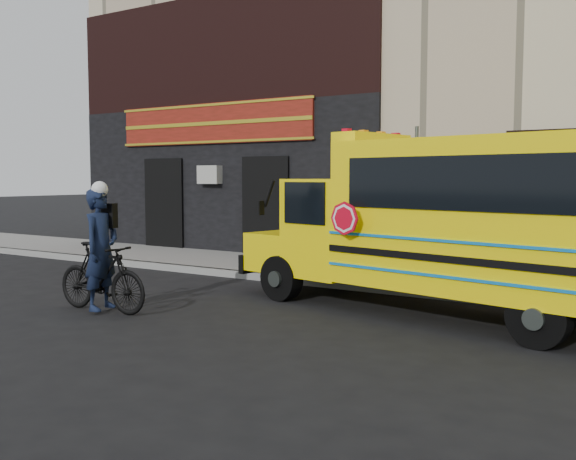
{
  "coord_description": "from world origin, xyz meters",
  "views": [
    {
      "loc": [
        6.35,
        -8.43,
        2.18
      ],
      "look_at": [
        -0.24,
        1.85,
        1.17
      ],
      "focal_mm": 40.0,
      "sensor_mm": 36.0,
      "label": 1
    }
  ],
  "objects_px": {
    "sign_pole": "(416,203)",
    "cyclist": "(101,252)",
    "school_bus": "(453,220)",
    "bicycle": "(101,277)"
  },
  "relations": [
    {
      "from": "sign_pole",
      "to": "bicycle",
      "type": "bearing_deg",
      "value": -132.67
    },
    {
      "from": "school_bus",
      "to": "cyclist",
      "type": "distance_m",
      "value": 5.62
    },
    {
      "from": "cyclist",
      "to": "school_bus",
      "type": "bearing_deg",
      "value": -71.41
    },
    {
      "from": "sign_pole",
      "to": "bicycle",
      "type": "height_order",
      "value": "sign_pole"
    },
    {
      "from": "school_bus",
      "to": "cyclist",
      "type": "height_order",
      "value": "school_bus"
    },
    {
      "from": "school_bus",
      "to": "sign_pole",
      "type": "xyz_separation_m",
      "value": [
        -1.14,
        1.31,
        0.2
      ]
    },
    {
      "from": "school_bus",
      "to": "sign_pole",
      "type": "relative_size",
      "value": 2.32
    },
    {
      "from": "school_bus",
      "to": "cyclist",
      "type": "relative_size",
      "value": 3.67
    },
    {
      "from": "sign_pole",
      "to": "cyclist",
      "type": "xyz_separation_m",
      "value": [
        -3.71,
        -4.1,
        -0.73
      ]
    },
    {
      "from": "sign_pole",
      "to": "bicycle",
      "type": "relative_size",
      "value": 1.65
    }
  ]
}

